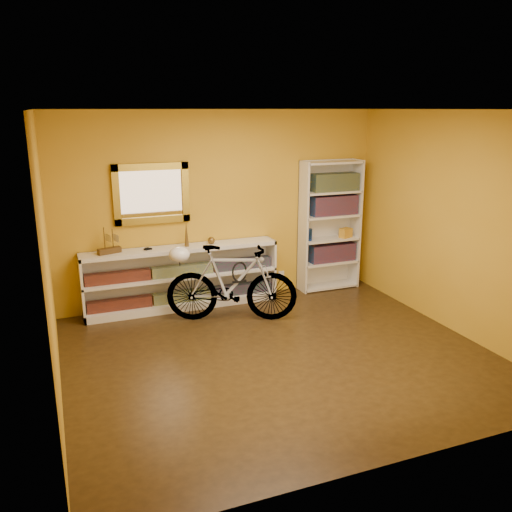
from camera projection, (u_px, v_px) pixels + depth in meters
name	position (u px, v px, depth m)	size (l,w,h in m)	color
floor	(279.00, 356.00, 5.83)	(4.50, 4.00, 0.01)	black
ceiling	(282.00, 109.00, 5.13)	(4.50, 4.00, 0.01)	silver
back_wall	(221.00, 208.00, 7.28)	(4.50, 0.01, 2.60)	#C28F1D
left_wall	(47.00, 262.00, 4.69)	(0.01, 4.00, 2.60)	#C28F1D
right_wall	(456.00, 224.00, 6.27)	(0.01, 4.00, 2.60)	#C28F1D
gilt_mirror	(152.00, 194.00, 6.85)	(0.98, 0.06, 0.78)	olive
wall_socket	(281.00, 274.00, 7.86)	(0.09, 0.01, 0.09)	silver
console_unit	(182.00, 278.00, 7.13)	(2.60, 0.35, 0.85)	silver
cd_row_lower	(183.00, 296.00, 7.18)	(2.50, 0.13, 0.14)	black
cd_row_upper	(182.00, 270.00, 7.08)	(2.50, 0.13, 0.14)	navy
model_ship	(109.00, 240.00, 6.65)	(0.29, 0.11, 0.34)	#3B2710
toy_car	(148.00, 250.00, 6.86)	(0.00, 0.00, 0.00)	black
bronze_ornament	(186.00, 234.00, 7.00)	(0.06, 0.06, 0.34)	brown
decorative_orb	(211.00, 240.00, 7.15)	(0.10, 0.10, 0.10)	brown
bookcase	(330.00, 226.00, 7.79)	(0.90, 0.30, 1.90)	silver
book_row_a	(332.00, 252.00, 7.92)	(0.70, 0.22, 0.26)	maroon
book_row_b	(334.00, 205.00, 7.73)	(0.70, 0.22, 0.28)	maroon
book_row_c	(334.00, 182.00, 7.64)	(0.70, 0.22, 0.25)	#16354E
travel_mug	(309.00, 235.00, 7.68)	(0.08, 0.08, 0.18)	navy
red_tin	(318.00, 186.00, 7.59)	(0.12, 0.12, 0.16)	maroon
yellow_bag	(346.00, 233.00, 7.87)	(0.18, 0.12, 0.14)	gold
bicycle	(232.00, 283.00, 6.68)	(1.68, 0.43, 0.99)	silver
helmet	(179.00, 254.00, 6.58)	(0.26, 0.25, 0.20)	white
u_lock	(239.00, 272.00, 6.64)	(0.20, 0.20, 0.02)	black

